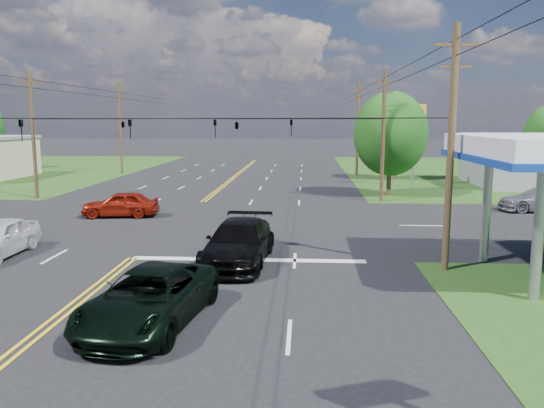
# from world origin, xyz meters

# --- Properties ---
(ground) EXTENTS (280.00, 280.00, 0.00)m
(ground) POSITION_xyz_m (0.00, 12.00, 0.00)
(ground) COLOR black
(ground) RESTS_ON ground
(stop_bar) EXTENTS (10.00, 0.50, 0.02)m
(stop_bar) POSITION_xyz_m (5.00, 4.00, 0.00)
(stop_bar) COLOR silver
(stop_bar) RESTS_ON ground
(pole_se) EXTENTS (1.60, 0.28, 9.50)m
(pole_se) POSITION_xyz_m (13.00, 3.00, 4.92)
(pole_se) COLOR #3C2D19
(pole_se) RESTS_ON ground
(pole_nw) EXTENTS (1.60, 0.28, 9.50)m
(pole_nw) POSITION_xyz_m (-13.00, 21.00, 4.92)
(pole_nw) COLOR #3C2D19
(pole_nw) RESTS_ON ground
(pole_ne) EXTENTS (1.60, 0.28, 9.50)m
(pole_ne) POSITION_xyz_m (13.00, 21.00, 4.92)
(pole_ne) COLOR #3C2D19
(pole_ne) RESTS_ON ground
(pole_left_far) EXTENTS (1.60, 0.28, 10.00)m
(pole_left_far) POSITION_xyz_m (-13.00, 40.00, 5.17)
(pole_left_far) COLOR #3C2D19
(pole_left_far) RESTS_ON ground
(pole_right_far) EXTENTS (1.60, 0.28, 10.00)m
(pole_right_far) POSITION_xyz_m (13.00, 40.00, 5.17)
(pole_right_far) COLOR #3C2D19
(pole_right_far) RESTS_ON ground
(span_wire_signals) EXTENTS (26.00, 18.00, 1.13)m
(span_wire_signals) POSITION_xyz_m (0.00, 12.00, 6.00)
(span_wire_signals) COLOR black
(span_wire_signals) RESTS_ON ground
(power_lines) EXTENTS (26.04, 100.00, 0.64)m
(power_lines) POSITION_xyz_m (0.00, 10.00, 8.60)
(power_lines) COLOR black
(power_lines) RESTS_ON ground
(tree_right_a) EXTENTS (5.70, 5.70, 8.18)m
(tree_right_a) POSITION_xyz_m (14.00, 24.00, 4.87)
(tree_right_a) COLOR #3C2D19
(tree_right_a) RESTS_ON ground
(tree_right_b) EXTENTS (4.94, 4.94, 7.09)m
(tree_right_b) POSITION_xyz_m (16.50, 36.00, 4.22)
(tree_right_b) COLOR #3C2D19
(tree_right_b) RESTS_ON ground
(pickup_dkgreen) EXTENTS (3.46, 6.14, 1.62)m
(pickup_dkgreen) POSITION_xyz_m (2.91, -3.33, 0.81)
(pickup_dkgreen) COLOR black
(pickup_dkgreen) RESTS_ON ground
(suv_black) EXTENTS (2.86, 6.23, 1.76)m
(suv_black) POSITION_xyz_m (4.68, 3.50, 0.88)
(suv_black) COLOR black
(suv_black) RESTS_ON ground
(sedan_red) EXTENTS (4.80, 2.37, 1.58)m
(sedan_red) POSITION_xyz_m (-3.96, 13.80, 0.79)
(sedan_red) COLOR maroon
(sedan_red) RESTS_ON ground
(sedan_far) EXTENTS (5.64, 2.65, 1.59)m
(sedan_far) POSITION_xyz_m (22.91, 17.50, 0.80)
(sedan_far) COLOR #9B9A9F
(sedan_far) RESTS_ON ground
(polesign_ne) EXTENTS (2.02, 0.79, 7.38)m
(polesign_ne) POSITION_xyz_m (17.00, 30.00, 5.65)
(polesign_ne) COLOR #A5A5AA
(polesign_ne) RESTS_ON ground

